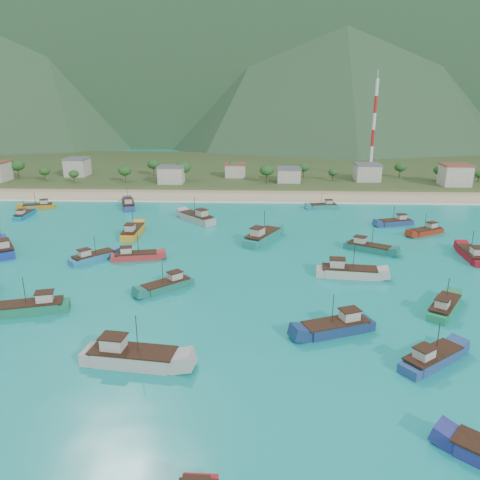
{
  "coord_description": "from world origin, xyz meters",
  "views": [
    {
      "loc": [
        8.93,
        -82.19,
        34.55
      ],
      "look_at": [
        4.83,
        18.0,
        3.0
      ],
      "focal_mm": 35.0,
      "sensor_mm": 36.0,
      "label": 1
    }
  ],
  "objects_px": {
    "boat_6": "(3,249)",
    "boat_11": "(368,248)",
    "boat_32": "(395,223)",
    "boat_12": "(262,237)",
    "boat_14": "(167,286)",
    "boat_25": "(39,207)",
    "boat_2": "(131,357)",
    "boat_20": "(128,205)",
    "boat_4": "(133,232)",
    "boat_22": "(472,255)",
    "radio_tower": "(373,130)",
    "boat_27": "(24,215)",
    "boat_24": "(426,232)",
    "boat_9": "(33,308)",
    "boat_28": "(337,327)",
    "boat_13": "(323,206)",
    "boat_26": "(444,308)",
    "boat_16": "(197,218)",
    "boat_8": "(348,272)",
    "boat_1": "(432,359)",
    "boat_7": "(93,258)",
    "boat_29": "(135,256)"
  },
  "relations": [
    {
      "from": "boat_8",
      "to": "boat_14",
      "type": "xyz_separation_m",
      "value": [
        -34.44,
        -7.65,
        -0.21
      ]
    },
    {
      "from": "boat_4",
      "to": "boat_14",
      "type": "relative_size",
      "value": 1.25
    },
    {
      "from": "boat_7",
      "to": "boat_20",
      "type": "distance_m",
      "value": 49.17
    },
    {
      "from": "boat_16",
      "to": "boat_6",
      "type": "bearing_deg",
      "value": 172.44
    },
    {
      "from": "boat_26",
      "to": "boat_7",
      "type": "bearing_deg",
      "value": -164.95
    },
    {
      "from": "boat_4",
      "to": "boat_28",
      "type": "bearing_deg",
      "value": -48.12
    },
    {
      "from": "boat_25",
      "to": "boat_7",
      "type": "bearing_deg",
      "value": -161.82
    },
    {
      "from": "boat_27",
      "to": "boat_29",
      "type": "height_order",
      "value": "boat_29"
    },
    {
      "from": "radio_tower",
      "to": "boat_9",
      "type": "bearing_deg",
      "value": -123.91
    },
    {
      "from": "boat_6",
      "to": "boat_11",
      "type": "relative_size",
      "value": 1.1
    },
    {
      "from": "boat_9",
      "to": "boat_26",
      "type": "relative_size",
      "value": 1.13
    },
    {
      "from": "boat_7",
      "to": "boat_16",
      "type": "relative_size",
      "value": 0.78
    },
    {
      "from": "boat_2",
      "to": "boat_14",
      "type": "bearing_deg",
      "value": -172.68
    },
    {
      "from": "boat_27",
      "to": "boat_12",
      "type": "bearing_deg",
      "value": -18.14
    },
    {
      "from": "boat_25",
      "to": "boat_22",
      "type": "bearing_deg",
      "value": -127.4
    },
    {
      "from": "boat_24",
      "to": "boat_27",
      "type": "height_order",
      "value": "boat_24"
    },
    {
      "from": "boat_32",
      "to": "boat_12",
      "type": "bearing_deg",
      "value": 96.64
    },
    {
      "from": "radio_tower",
      "to": "boat_25",
      "type": "height_order",
      "value": "radio_tower"
    },
    {
      "from": "boat_4",
      "to": "boat_27",
      "type": "relative_size",
      "value": 1.3
    },
    {
      "from": "boat_1",
      "to": "boat_16",
      "type": "relative_size",
      "value": 0.86
    },
    {
      "from": "boat_25",
      "to": "radio_tower",
      "type": "bearing_deg",
      "value": -83.68
    },
    {
      "from": "boat_13",
      "to": "boat_22",
      "type": "relative_size",
      "value": 0.84
    },
    {
      "from": "radio_tower",
      "to": "boat_22",
      "type": "bearing_deg",
      "value": -88.84
    },
    {
      "from": "boat_11",
      "to": "boat_13",
      "type": "distance_m",
      "value": 42.03
    },
    {
      "from": "boat_4",
      "to": "boat_22",
      "type": "bearing_deg",
      "value": -10.51
    },
    {
      "from": "boat_27",
      "to": "boat_32",
      "type": "height_order",
      "value": "boat_32"
    },
    {
      "from": "boat_4",
      "to": "boat_13",
      "type": "distance_m",
      "value": 61.13
    },
    {
      "from": "boat_2",
      "to": "boat_28",
      "type": "xyz_separation_m",
      "value": [
        28.69,
        9.83,
        -0.17
      ]
    },
    {
      "from": "boat_13",
      "to": "boat_24",
      "type": "bearing_deg",
      "value": -150.54
    },
    {
      "from": "boat_13",
      "to": "boat_32",
      "type": "xyz_separation_m",
      "value": [
        17.19,
        -18.88,
        0.07
      ]
    },
    {
      "from": "boat_12",
      "to": "boat_24",
      "type": "bearing_deg",
      "value": 38.1
    },
    {
      "from": "boat_13",
      "to": "boat_24",
      "type": "relative_size",
      "value": 0.95
    },
    {
      "from": "boat_24",
      "to": "boat_4",
      "type": "bearing_deg",
      "value": 63.09
    },
    {
      "from": "boat_27",
      "to": "radio_tower",
      "type": "bearing_deg",
      "value": 26.54
    },
    {
      "from": "boat_9",
      "to": "boat_11",
      "type": "xyz_separation_m",
      "value": [
        62.12,
        33.91,
        -0.08
      ]
    },
    {
      "from": "boat_11",
      "to": "boat_20",
      "type": "bearing_deg",
      "value": -90.93
    },
    {
      "from": "boat_24",
      "to": "boat_29",
      "type": "relative_size",
      "value": 0.96
    },
    {
      "from": "boat_2",
      "to": "boat_28",
      "type": "bearing_deg",
      "value": 116.17
    },
    {
      "from": "boat_13",
      "to": "boat_26",
      "type": "xyz_separation_m",
      "value": [
        10.46,
        -72.68,
        0.14
      ]
    },
    {
      "from": "boat_14",
      "to": "boat_25",
      "type": "xyz_separation_m",
      "value": [
        -52.25,
        61.16,
        -0.05
      ]
    },
    {
      "from": "boat_11",
      "to": "boat_12",
      "type": "xyz_separation_m",
      "value": [
        -24.13,
        6.51,
        0.3
      ]
    },
    {
      "from": "boat_12",
      "to": "boat_22",
      "type": "bearing_deg",
      "value": 14.3
    },
    {
      "from": "boat_29",
      "to": "boat_16",
      "type": "bearing_deg",
      "value": 151.68
    },
    {
      "from": "radio_tower",
      "to": "boat_27",
      "type": "relative_size",
      "value": 4.27
    },
    {
      "from": "boat_16",
      "to": "boat_27",
      "type": "height_order",
      "value": "boat_16"
    },
    {
      "from": "boat_6",
      "to": "boat_26",
      "type": "distance_m",
      "value": 92.51
    },
    {
      "from": "boat_8",
      "to": "boat_13",
      "type": "relative_size",
      "value": 1.31
    },
    {
      "from": "boat_28",
      "to": "boat_29",
      "type": "relative_size",
      "value": 1.14
    },
    {
      "from": "boat_14",
      "to": "boat_22",
      "type": "distance_m",
      "value": 66.2
    },
    {
      "from": "boat_25",
      "to": "boat_16",
      "type": "bearing_deg",
      "value": -121.89
    }
  ]
}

